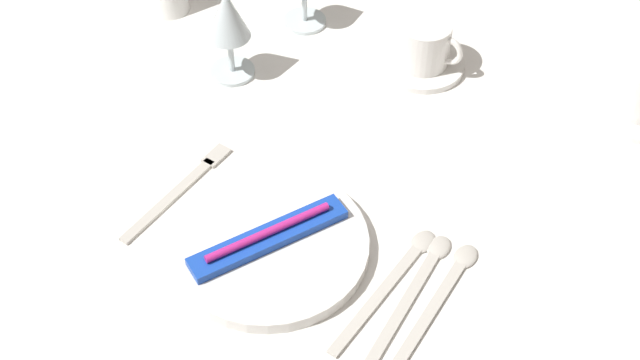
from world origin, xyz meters
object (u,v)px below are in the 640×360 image
at_px(spoon_tea, 442,294).
at_px(wine_glass_centre, 228,20).
at_px(toothbrush_package, 268,237).
at_px(dinner_plate, 269,245).
at_px(spoon_soup, 396,275).
at_px(coffee_cup_left, 425,44).
at_px(spoon_dessert, 417,284).
at_px(fork_outer, 182,188).

height_order(spoon_tea, wine_glass_centre, wine_glass_centre).
xyz_separation_m(toothbrush_package, wine_glass_centre, (-0.24, 0.25, 0.07)).
xyz_separation_m(dinner_plate, toothbrush_package, (-0.00, 0.00, 0.02)).
xyz_separation_m(spoon_tea, wine_glass_centre, (-0.46, 0.20, 0.10)).
bearing_deg(spoon_soup, coffee_cup_left, 113.08).
bearing_deg(coffee_cup_left, spoon_soup, -66.92).
xyz_separation_m(toothbrush_package, spoon_soup, (0.16, 0.05, -0.02)).
bearing_deg(spoon_soup, spoon_dessert, 2.04).
bearing_deg(wine_glass_centre, spoon_dessert, -25.67).
bearing_deg(coffee_cup_left, spoon_tea, -59.19).
xyz_separation_m(dinner_plate, spoon_tea, (0.22, 0.05, -0.01)).
relative_size(fork_outer, coffee_cup_left, 1.98).
distance_m(spoon_dessert, wine_glass_centre, 0.48).
relative_size(toothbrush_package, spoon_dessert, 0.89).
relative_size(toothbrush_package, coffee_cup_left, 1.94).
xyz_separation_m(spoon_soup, wine_glass_centre, (-0.40, 0.21, 0.10)).
distance_m(coffee_cup_left, wine_glass_centre, 0.30).
xyz_separation_m(spoon_soup, coffee_cup_left, (-0.16, 0.37, 0.04)).
relative_size(spoon_soup, spoon_tea, 0.98).
bearing_deg(spoon_dessert, dinner_plate, -164.91).
bearing_deg(dinner_plate, spoon_soup, 17.36).
distance_m(fork_outer, spoon_soup, 0.31).
xyz_separation_m(toothbrush_package, spoon_tea, (0.22, 0.05, -0.02)).
height_order(fork_outer, coffee_cup_left, coffee_cup_left).
distance_m(dinner_plate, fork_outer, 0.16).
bearing_deg(spoon_soup, wine_glass_centre, 152.63).
relative_size(spoon_dessert, wine_glass_centre, 1.55).
distance_m(spoon_tea, coffee_cup_left, 0.43).
xyz_separation_m(spoon_tea, coffee_cup_left, (-0.22, 0.37, 0.04)).
bearing_deg(fork_outer, spoon_soup, 4.63).
distance_m(toothbrush_package, spoon_tea, 0.22).
relative_size(coffee_cup_left, wine_glass_centre, 0.71).
bearing_deg(fork_outer, coffee_cup_left, 68.75).
height_order(toothbrush_package, spoon_dessert, toothbrush_package).
xyz_separation_m(fork_outer, spoon_tea, (0.37, 0.03, 0.00)).
xyz_separation_m(spoon_soup, spoon_tea, (0.06, 0.00, 0.00)).
distance_m(spoon_dessert, coffee_cup_left, 0.42).
bearing_deg(spoon_soup, spoon_tea, 4.49).
height_order(dinner_plate, spoon_soup, dinner_plate).
distance_m(fork_outer, spoon_tea, 0.37).
xyz_separation_m(toothbrush_package, coffee_cup_left, (-0.00, 0.42, 0.02)).
relative_size(dinner_plate, spoon_tea, 1.10).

